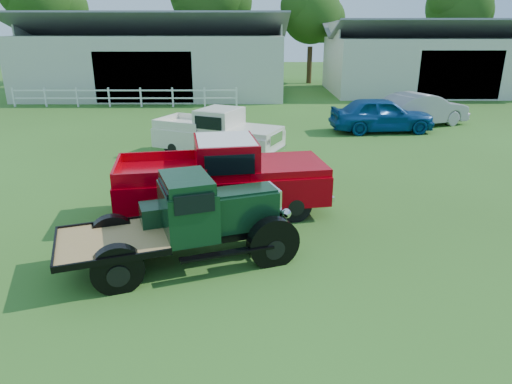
{
  "coord_description": "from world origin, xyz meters",
  "views": [
    {
      "loc": [
        0.18,
        -8.93,
        4.71
      ],
      "look_at": [
        0.2,
        1.2,
        1.05
      ],
      "focal_mm": 32.0,
      "sensor_mm": 36.0,
      "label": 1
    }
  ],
  "objects_px": {
    "vintage_flatbed": "(184,220)",
    "misc_car_blue": "(382,114)",
    "misc_car_grey": "(421,109)",
    "white_pickup": "(218,134)",
    "red_pickup": "(222,176)"
  },
  "relations": [
    {
      "from": "misc_car_grey",
      "to": "red_pickup",
      "type": "bearing_deg",
      "value": 117.93
    },
    {
      "from": "vintage_flatbed",
      "to": "misc_car_blue",
      "type": "xyz_separation_m",
      "value": [
        7.5,
        12.93,
        -0.13
      ]
    },
    {
      "from": "vintage_flatbed",
      "to": "white_pickup",
      "type": "bearing_deg",
      "value": 70.0
    },
    {
      "from": "red_pickup",
      "to": "white_pickup",
      "type": "xyz_separation_m",
      "value": [
        -0.55,
        5.62,
        -0.11
      ]
    },
    {
      "from": "misc_car_blue",
      "to": "misc_car_grey",
      "type": "bearing_deg",
      "value": -63.46
    },
    {
      "from": "white_pickup",
      "to": "red_pickup",
      "type": "bearing_deg",
      "value": -59.54
    },
    {
      "from": "white_pickup",
      "to": "misc_car_grey",
      "type": "bearing_deg",
      "value": 56.32
    },
    {
      "from": "white_pickup",
      "to": "misc_car_blue",
      "type": "distance_m",
      "value": 8.74
    },
    {
      "from": "misc_car_blue",
      "to": "misc_car_grey",
      "type": "height_order",
      "value": "misc_car_grey"
    },
    {
      "from": "vintage_flatbed",
      "to": "misc_car_grey",
      "type": "xyz_separation_m",
      "value": [
        9.86,
        14.36,
        -0.12
      ]
    },
    {
      "from": "white_pickup",
      "to": "misc_car_blue",
      "type": "xyz_separation_m",
      "value": [
        7.45,
        4.57,
        -0.1
      ]
    },
    {
      "from": "vintage_flatbed",
      "to": "misc_car_blue",
      "type": "height_order",
      "value": "vintage_flatbed"
    },
    {
      "from": "vintage_flatbed",
      "to": "white_pickup",
      "type": "xyz_separation_m",
      "value": [
        0.05,
        8.36,
        -0.03
      ]
    },
    {
      "from": "red_pickup",
      "to": "misc_car_blue",
      "type": "bearing_deg",
      "value": 46.24
    },
    {
      "from": "misc_car_grey",
      "to": "misc_car_blue",
      "type": "bearing_deg",
      "value": 97.71
    }
  ]
}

